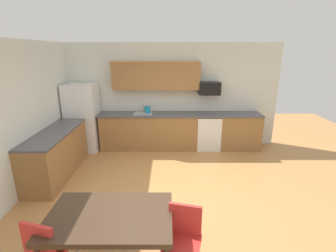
{
  "coord_description": "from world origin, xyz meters",
  "views": [
    {
      "loc": [
        0.0,
        -3.93,
        2.51
      ],
      "look_at": [
        0.0,
        1.0,
        1.0
      ],
      "focal_mm": 26.56,
      "sensor_mm": 36.0,
      "label": 1
    }
  ],
  "objects_px": {
    "microwave": "(209,88)",
    "oven_range": "(208,131)",
    "dining_table": "(110,219)",
    "chair_far_side": "(48,245)",
    "refrigerator": "(83,117)",
    "chair_near_table": "(183,237)",
    "kettle": "(147,110)"
  },
  "relations": [
    {
      "from": "kettle",
      "to": "oven_range",
      "type": "bearing_deg",
      "value": -1.8
    },
    {
      "from": "refrigerator",
      "to": "chair_far_side",
      "type": "relative_size",
      "value": 2.01
    },
    {
      "from": "dining_table",
      "to": "chair_near_table",
      "type": "relative_size",
      "value": 1.65
    },
    {
      "from": "refrigerator",
      "to": "chair_near_table",
      "type": "bearing_deg",
      "value": -58.65
    },
    {
      "from": "refrigerator",
      "to": "chair_near_table",
      "type": "height_order",
      "value": "refrigerator"
    },
    {
      "from": "chair_near_table",
      "to": "chair_far_side",
      "type": "height_order",
      "value": "same"
    },
    {
      "from": "chair_near_table",
      "to": "kettle",
      "type": "relative_size",
      "value": 4.25
    },
    {
      "from": "microwave",
      "to": "dining_table",
      "type": "xyz_separation_m",
      "value": [
        -1.71,
        -3.96,
        -0.89
      ]
    },
    {
      "from": "refrigerator",
      "to": "oven_range",
      "type": "xyz_separation_m",
      "value": [
        3.23,
        0.08,
        -0.4
      ]
    },
    {
      "from": "dining_table",
      "to": "chair_near_table",
      "type": "height_order",
      "value": "chair_near_table"
    },
    {
      "from": "kettle",
      "to": "refrigerator",
      "type": "bearing_deg",
      "value": -175.48
    },
    {
      "from": "refrigerator",
      "to": "chair_far_side",
      "type": "height_order",
      "value": "refrigerator"
    },
    {
      "from": "refrigerator",
      "to": "kettle",
      "type": "height_order",
      "value": "refrigerator"
    },
    {
      "from": "kettle",
      "to": "dining_table",
      "type": "bearing_deg",
      "value": -91.73
    },
    {
      "from": "oven_range",
      "to": "kettle",
      "type": "distance_m",
      "value": 1.69
    },
    {
      "from": "oven_range",
      "to": "dining_table",
      "type": "height_order",
      "value": "oven_range"
    },
    {
      "from": "refrigerator",
      "to": "dining_table",
      "type": "relative_size",
      "value": 1.22
    },
    {
      "from": "chair_near_table",
      "to": "microwave",
      "type": "bearing_deg",
      "value": 77.65
    },
    {
      "from": "dining_table",
      "to": "chair_far_side",
      "type": "height_order",
      "value": "chair_far_side"
    },
    {
      "from": "microwave",
      "to": "oven_range",
      "type": "bearing_deg",
      "value": -90.0
    },
    {
      "from": "dining_table",
      "to": "chair_far_side",
      "type": "distance_m",
      "value": 0.69
    },
    {
      "from": "refrigerator",
      "to": "chair_near_table",
      "type": "xyz_separation_m",
      "value": [
        2.35,
        -3.86,
        -0.35
      ]
    },
    {
      "from": "oven_range",
      "to": "kettle",
      "type": "bearing_deg",
      "value": 178.2
    },
    {
      "from": "microwave",
      "to": "chair_far_side",
      "type": "xyz_separation_m",
      "value": [
        -2.35,
        -4.16,
        -1.07
      ]
    },
    {
      "from": "refrigerator",
      "to": "kettle",
      "type": "relative_size",
      "value": 8.55
    },
    {
      "from": "chair_far_side",
      "to": "microwave",
      "type": "bearing_deg",
      "value": 60.58
    },
    {
      "from": "microwave",
      "to": "refrigerator",
      "type": "bearing_deg",
      "value": -176.81
    },
    {
      "from": "chair_near_table",
      "to": "chair_far_side",
      "type": "xyz_separation_m",
      "value": [
        -1.46,
        -0.12,
        0.0
      ]
    },
    {
      "from": "oven_range",
      "to": "chair_near_table",
      "type": "distance_m",
      "value": 4.03
    },
    {
      "from": "refrigerator",
      "to": "kettle",
      "type": "distance_m",
      "value": 1.66
    },
    {
      "from": "dining_table",
      "to": "chair_far_side",
      "type": "relative_size",
      "value": 1.65
    },
    {
      "from": "microwave",
      "to": "kettle",
      "type": "relative_size",
      "value": 2.7
    }
  ]
}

